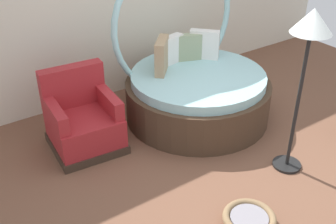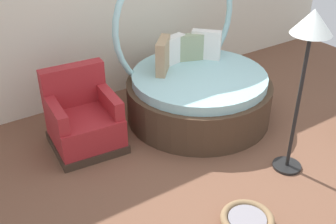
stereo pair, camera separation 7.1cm
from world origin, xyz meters
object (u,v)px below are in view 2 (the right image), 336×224
at_px(pet_basket, 247,221).
at_px(red_armchair, 83,120).
at_px(round_daybed, 196,86).
at_px(floor_lamp, 310,39).

bearing_deg(pet_basket, red_armchair, 108.32).
bearing_deg(pet_basket, round_daybed, 66.64).
bearing_deg(round_daybed, red_armchair, 173.76).
height_order(red_armchair, floor_lamp, floor_lamp).
height_order(red_armchair, pet_basket, red_armchair).
bearing_deg(red_armchair, round_daybed, -6.24).
bearing_deg(round_daybed, floor_lamp, -83.79).
height_order(round_daybed, red_armchair, round_daybed).
relative_size(round_daybed, red_armchair, 2.26).
xyz_separation_m(pet_basket, floor_lamp, (1.01, 0.42, 1.46)).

